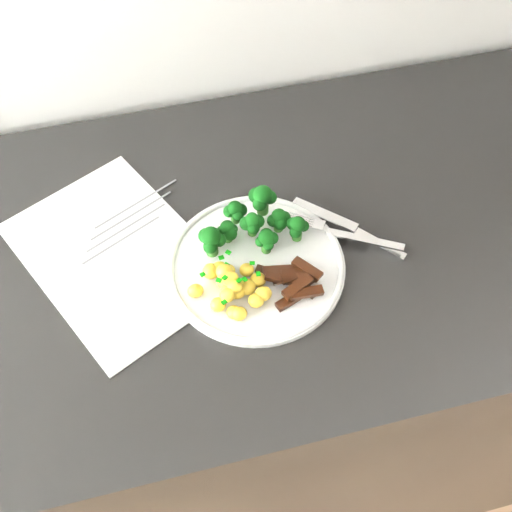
{
  "coord_description": "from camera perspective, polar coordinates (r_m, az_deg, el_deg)",
  "views": [
    {
      "loc": [
        -0.06,
        1.14,
        1.67
      ],
      "look_at": [
        0.06,
        1.62,
        0.95
      ],
      "focal_mm": 44.65,
      "sensor_mm": 36.0,
      "label": 1
    }
  ],
  "objects": [
    {
      "name": "counter",
      "position": [
        1.32,
        -4.38,
        -11.56
      ],
      "size": [
        2.46,
        0.62,
        0.92
      ],
      "color": "black",
      "rests_on": "ground"
    },
    {
      "name": "recipe_paper",
      "position": [
        0.93,
        -12.41,
        0.17
      ],
      "size": [
        0.34,
        0.38,
        0.0
      ],
      "color": "silver",
      "rests_on": "counter"
    },
    {
      "name": "plate",
      "position": [
        0.89,
        -0.0,
        -0.83
      ],
      "size": [
        0.25,
        0.25,
        0.01
      ],
      "color": "white",
      "rests_on": "counter"
    },
    {
      "name": "broccoli",
      "position": [
        0.89,
        -0.32,
        3.04
      ],
      "size": [
        0.16,
        0.1,
        0.06
      ],
      "color": "#295C1B",
      "rests_on": "plate"
    },
    {
      "name": "potatoes",
      "position": [
        0.86,
        -2.03,
        -2.7
      ],
      "size": [
        0.11,
        0.1,
        0.04
      ],
      "color": "yellow",
      "rests_on": "plate"
    },
    {
      "name": "beef_strips",
      "position": [
        0.87,
        3.42,
        -2.26
      ],
      "size": [
        0.09,
        0.08,
        0.03
      ],
      "color": "black",
      "rests_on": "plate"
    },
    {
      "name": "fork",
      "position": [
        0.92,
        8.23,
        1.95
      ],
      "size": [
        0.15,
        0.11,
        0.02
      ],
      "color": "silver",
      "rests_on": "plate"
    },
    {
      "name": "knife",
      "position": [
        0.93,
        9.51,
        1.84
      ],
      "size": [
        0.14,
        0.14,
        0.02
      ],
      "color": "silver",
      "rests_on": "plate"
    }
  ]
}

